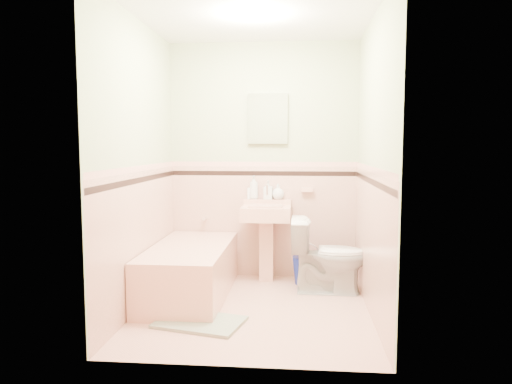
# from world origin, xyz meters

# --- Properties ---
(floor) EXTENTS (2.20, 2.20, 0.00)m
(floor) POSITION_xyz_m (0.00, 0.00, 0.00)
(floor) COLOR #EAAF99
(floor) RESTS_ON ground
(ceiling) EXTENTS (2.20, 2.20, 0.00)m
(ceiling) POSITION_xyz_m (0.00, 0.00, 2.50)
(ceiling) COLOR white
(ceiling) RESTS_ON ground
(wall_back) EXTENTS (2.50, 0.00, 2.50)m
(wall_back) POSITION_xyz_m (0.00, 1.10, 1.25)
(wall_back) COLOR beige
(wall_back) RESTS_ON ground
(wall_front) EXTENTS (2.50, 0.00, 2.50)m
(wall_front) POSITION_xyz_m (0.00, -1.10, 1.25)
(wall_front) COLOR beige
(wall_front) RESTS_ON ground
(wall_left) EXTENTS (0.00, 2.50, 2.50)m
(wall_left) POSITION_xyz_m (-1.00, 0.00, 1.25)
(wall_left) COLOR beige
(wall_left) RESTS_ON ground
(wall_right) EXTENTS (0.00, 2.50, 2.50)m
(wall_right) POSITION_xyz_m (1.00, 0.00, 1.25)
(wall_right) COLOR beige
(wall_right) RESTS_ON ground
(wainscot_back) EXTENTS (2.00, 0.00, 2.00)m
(wainscot_back) POSITION_xyz_m (0.00, 1.09, 0.60)
(wainscot_back) COLOR beige
(wainscot_back) RESTS_ON ground
(wainscot_front) EXTENTS (2.00, 0.00, 2.00)m
(wainscot_front) POSITION_xyz_m (0.00, -1.09, 0.60)
(wainscot_front) COLOR beige
(wainscot_front) RESTS_ON ground
(wainscot_left) EXTENTS (0.00, 2.20, 2.20)m
(wainscot_left) POSITION_xyz_m (-0.99, 0.00, 0.60)
(wainscot_left) COLOR beige
(wainscot_left) RESTS_ON ground
(wainscot_right) EXTENTS (0.00, 2.20, 2.20)m
(wainscot_right) POSITION_xyz_m (0.99, 0.00, 0.60)
(wainscot_right) COLOR beige
(wainscot_right) RESTS_ON ground
(accent_back) EXTENTS (2.00, 0.00, 2.00)m
(accent_back) POSITION_xyz_m (0.00, 1.08, 1.12)
(accent_back) COLOR black
(accent_back) RESTS_ON ground
(accent_front) EXTENTS (2.00, 0.00, 2.00)m
(accent_front) POSITION_xyz_m (0.00, -1.08, 1.12)
(accent_front) COLOR black
(accent_front) RESTS_ON ground
(accent_left) EXTENTS (0.00, 2.20, 2.20)m
(accent_left) POSITION_xyz_m (-0.98, 0.00, 1.12)
(accent_left) COLOR black
(accent_left) RESTS_ON ground
(accent_right) EXTENTS (0.00, 2.20, 2.20)m
(accent_right) POSITION_xyz_m (0.98, 0.00, 1.12)
(accent_right) COLOR black
(accent_right) RESTS_ON ground
(cap_back) EXTENTS (2.00, 0.00, 2.00)m
(cap_back) POSITION_xyz_m (0.00, 1.08, 1.22)
(cap_back) COLOR #EAA797
(cap_back) RESTS_ON ground
(cap_front) EXTENTS (2.00, 0.00, 2.00)m
(cap_front) POSITION_xyz_m (0.00, -1.08, 1.22)
(cap_front) COLOR #EAA797
(cap_front) RESTS_ON ground
(cap_left) EXTENTS (0.00, 2.20, 2.20)m
(cap_left) POSITION_xyz_m (-0.98, 0.00, 1.22)
(cap_left) COLOR #EAA797
(cap_left) RESTS_ON ground
(cap_right) EXTENTS (0.00, 2.20, 2.20)m
(cap_right) POSITION_xyz_m (0.98, 0.00, 1.22)
(cap_right) COLOR #EAA797
(cap_right) RESTS_ON ground
(bathtub) EXTENTS (0.70, 1.50, 0.45)m
(bathtub) POSITION_xyz_m (-0.63, 0.33, 0.23)
(bathtub) COLOR #E5A790
(bathtub) RESTS_ON floor
(tub_faucet) EXTENTS (0.04, 0.12, 0.04)m
(tub_faucet) POSITION_xyz_m (-0.63, 1.05, 0.63)
(tub_faucet) COLOR silver
(tub_faucet) RESTS_ON wall_back
(sink) EXTENTS (0.51, 0.48, 0.79)m
(sink) POSITION_xyz_m (0.05, 0.86, 0.40)
(sink) COLOR #E5A790
(sink) RESTS_ON floor
(sink_faucet) EXTENTS (0.02, 0.02, 0.10)m
(sink_faucet) POSITION_xyz_m (0.05, 1.00, 0.95)
(sink_faucet) COLOR silver
(sink_faucet) RESTS_ON sink
(medicine_cabinet) EXTENTS (0.42, 0.04, 0.53)m
(medicine_cabinet) POSITION_xyz_m (0.05, 1.07, 1.70)
(medicine_cabinet) COLOR white
(medicine_cabinet) RESTS_ON wall_back
(soap_dish) EXTENTS (0.12, 0.07, 0.04)m
(soap_dish) POSITION_xyz_m (0.47, 1.06, 0.95)
(soap_dish) COLOR #E5A790
(soap_dish) RESTS_ON wall_back
(soap_bottle_left) EXTENTS (0.11, 0.11, 0.25)m
(soap_bottle_left) POSITION_xyz_m (-0.10, 1.04, 0.97)
(soap_bottle_left) COLOR #B2B2B2
(soap_bottle_left) RESTS_ON sink
(soap_bottle_mid) EXTENTS (0.09, 0.10, 0.20)m
(soap_bottle_mid) POSITION_xyz_m (0.06, 1.04, 0.95)
(soap_bottle_mid) COLOR #B2B2B2
(soap_bottle_mid) RESTS_ON sink
(soap_bottle_right) EXTENTS (0.17, 0.17, 0.16)m
(soap_bottle_right) POSITION_xyz_m (0.16, 1.04, 0.93)
(soap_bottle_right) COLOR #B2B2B2
(soap_bottle_right) RESTS_ON sink
(tube) EXTENTS (0.05, 0.05, 0.12)m
(tube) POSITION_xyz_m (-0.15, 1.04, 0.91)
(tube) COLOR white
(tube) RESTS_ON sink
(toilet) EXTENTS (0.72, 0.42, 0.72)m
(toilet) POSITION_xyz_m (0.67, 0.56, 0.36)
(toilet) COLOR white
(toilet) RESTS_ON floor
(bucket) EXTENTS (0.30, 0.30, 0.28)m
(bucket) POSITION_xyz_m (0.47, 0.81, 0.14)
(bucket) COLOR #122596
(bucket) RESTS_ON floor
(bath_mat) EXTENTS (0.75, 0.59, 0.03)m
(bath_mat) POSITION_xyz_m (-0.39, -0.38, 0.01)
(bath_mat) COLOR gray
(bath_mat) RESTS_ON floor
(shoe) EXTENTS (0.16, 0.10, 0.06)m
(shoe) POSITION_xyz_m (-0.40, -0.29, 0.06)
(shoe) COLOR #BF1E59
(shoe) RESTS_ON bath_mat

